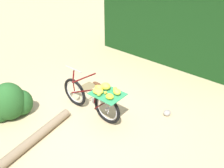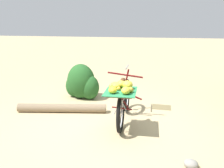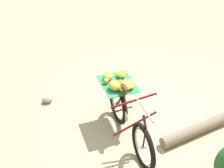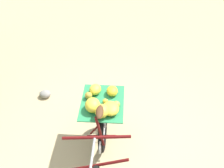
{
  "view_description": "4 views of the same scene",
  "coord_description": "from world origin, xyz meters",
  "views": [
    {
      "loc": [
        2.62,
        3.1,
        3.5
      ],
      "look_at": [
        -0.39,
        0.26,
        0.97
      ],
      "focal_mm": 37.16,
      "sensor_mm": 36.0,
      "label": 1
    },
    {
      "loc": [
        -0.99,
        4.0,
        1.91
      ],
      "look_at": [
        -0.13,
        0.32,
        0.92
      ],
      "focal_mm": 36.71,
      "sensor_mm": 36.0,
      "label": 2
    },
    {
      "loc": [
        -1.44,
        -3.5,
        3.5
      ],
      "look_at": [
        -0.34,
        0.31,
        0.73
      ],
      "focal_mm": 46.66,
      "sensor_mm": 36.0,
      "label": 3
    },
    {
      "loc": [
        0.14,
        -2.09,
        3.0
      ],
      "look_at": [
        -0.16,
        0.38,
        0.98
      ],
      "focal_mm": 41.23,
      "sensor_mm": 36.0,
      "label": 4
    }
  ],
  "objects": [
    {
      "name": "bicycle",
      "position": [
        -0.24,
        -0.17,
        0.5
      ],
      "size": [
        0.71,
        1.79,
        1.03
      ],
      "rotation": [
        0.0,
        0.0,
        -1.51
      ],
      "color": "black",
      "rests_on": "ground_plane"
    },
    {
      "name": "path_stone",
      "position": [
        -1.41,
        1.08,
        0.06
      ],
      "size": [
        0.2,
        0.16,
        0.12
      ],
      "primitive_type": "ellipsoid",
      "color": "gray",
      "rests_on": "ground_plane"
    },
    {
      "name": "ground_plane",
      "position": [
        0.0,
        0.0,
        0.0
      ],
      "size": [
        60.0,
        60.0,
        0.0
      ],
      "primitive_type": "plane",
      "color": "tan"
    },
    {
      "name": "fallen_log",
      "position": [
        1.19,
        -0.42,
        0.09
      ],
      "size": [
        1.97,
        0.58,
        0.19
      ],
      "primitive_type": "cylinder",
      "rotation": [
        0.0,
        1.57,
        0.2
      ],
      "color": "#7F6B51",
      "rests_on": "ground_plane"
    }
  ]
}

